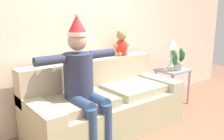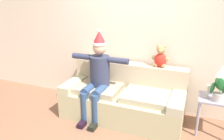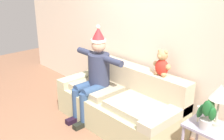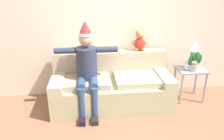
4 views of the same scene
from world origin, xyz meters
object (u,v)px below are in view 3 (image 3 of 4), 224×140
at_px(side_table, 208,134).
at_px(candle_tall, 199,112).
at_px(person_seated, 94,73).
at_px(potted_plant, 207,115).
at_px(couch, 120,103).
at_px(table_lamp, 220,94).
at_px(teddy_bear, 162,64).

height_order(side_table, candle_tall, candle_tall).
bearing_deg(person_seated, candle_tall, 5.67).
distance_m(person_seated, potted_plant, 1.86).
bearing_deg(potted_plant, side_table, 88.93).
xyz_separation_m(side_table, potted_plant, (-0.00, -0.09, 0.29)).
relative_size(person_seated, potted_plant, 4.08).
bearing_deg(couch, potted_plant, -2.78).
xyz_separation_m(table_lamp, potted_plant, (-0.04, -0.17, -0.22)).
distance_m(potted_plant, candle_tall, 0.16).
bearing_deg(person_seated, potted_plant, 3.10).
distance_m(table_lamp, candle_tall, 0.33).
bearing_deg(side_table, candle_tall, -171.77).
height_order(couch, candle_tall, couch).
relative_size(couch, side_table, 3.39).
distance_m(person_seated, candle_tall, 1.73).
distance_m(teddy_bear, candle_tall, 0.89).
distance_m(couch, teddy_bear, 0.94).
bearing_deg(side_table, teddy_bear, 164.16).
bearing_deg(teddy_bear, potted_plant, -21.00).
bearing_deg(candle_tall, potted_plant, -27.26).
relative_size(person_seated, side_table, 2.55).
distance_m(couch, potted_plant, 1.51).
distance_m(couch, side_table, 1.45).
xyz_separation_m(person_seated, potted_plant, (1.86, 0.10, -0.01)).
bearing_deg(side_table, potted_plant, -91.07).
height_order(teddy_bear, potted_plant, teddy_bear).
bearing_deg(couch, candle_tall, 0.01).
distance_m(couch, person_seated, 0.63).
relative_size(teddy_bear, candle_tall, 1.87).
relative_size(side_table, candle_tall, 2.94).
height_order(side_table, potted_plant, potted_plant).
xyz_separation_m(teddy_bear, side_table, (0.91, -0.26, -0.58)).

